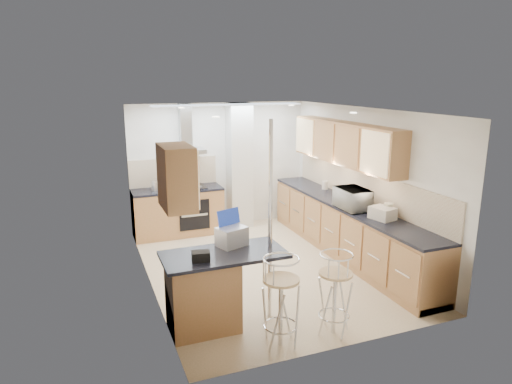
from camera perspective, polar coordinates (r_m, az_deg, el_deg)
name	(u,v)px	position (r m, az deg, el deg)	size (l,w,h in m)	color
ground	(265,267)	(7.44, 1.09, -9.38)	(4.80, 4.80, 0.00)	tan
room_shell	(275,168)	(7.44, 2.36, 3.04)	(3.64, 4.84, 2.51)	silver
right_counter	(346,229)	(7.94, 11.21, -4.59)	(0.63, 4.40, 0.92)	#9F783F
back_counter	(178,212)	(8.93, -9.72, -2.42)	(1.70, 0.63, 0.92)	#9F783F
peninsula	(224,289)	(5.66, -3.96, -12.00)	(1.47, 0.72, 0.94)	#9F783F
microwave	(353,199)	(7.45, 12.04, -0.83)	(0.60, 0.41, 0.33)	silver
laptop	(232,236)	(5.66, -3.05, -5.57)	(0.34, 0.26, 0.24)	#AAACB2
bag	(201,256)	(5.25, -6.93, -7.97)	(0.20, 0.15, 0.11)	black
bar_stool_near	(281,302)	(5.23, 3.13, -13.56)	(0.43, 0.43, 1.07)	tan
bar_stool_end	(335,294)	(5.54, 9.82, -12.41)	(0.41, 0.41, 1.01)	tan
jar_a	(338,190)	(8.32, 10.19, 0.22)	(0.12, 0.12, 0.17)	beige
jar_b	(325,185)	(8.71, 8.61, 0.86)	(0.11, 0.11, 0.16)	beige
jar_c	(388,210)	(7.14, 16.21, -2.22)	(0.14, 0.14, 0.22)	#C1BA9A
jar_d	(378,212)	(7.14, 15.06, -2.45)	(0.10, 0.10, 0.14)	silver
bread_bin	(382,213)	(7.03, 15.53, -2.57)	(0.27, 0.34, 0.18)	beige
kettle	(156,186)	(8.70, -12.43, 0.79)	(0.16, 0.16, 0.19)	#ACAFB1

